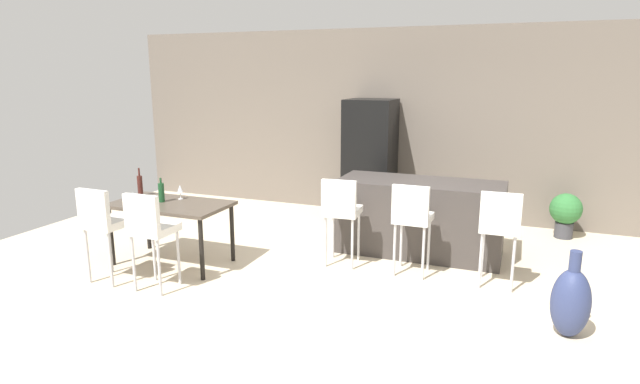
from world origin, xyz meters
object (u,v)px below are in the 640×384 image
bar_chair_middle (412,215)px  floor_vase (571,302)px  wine_glass_middle (180,189)px  potted_plant (566,212)px  dining_chair_far (150,226)px  wine_bottle_corner (140,185)px  dining_table (171,209)px  wine_bottle_near (161,192)px  refrigerator (370,160)px  bar_chair_left (341,208)px  dining_chair_near (103,220)px  wine_glass_left (133,196)px  bar_chair_right (500,224)px  kitchen_island (419,217)px

bar_chair_middle → floor_vase: size_ratio=1.36×
wine_glass_middle → potted_plant: 5.13m
potted_plant → wine_glass_middle: bearing=-149.7°
dining_chair_far → wine_bottle_corner: bearing=133.8°
dining_table → wine_bottle_near: bearing=177.3°
bar_chair_middle → refrigerator: size_ratio=0.57×
dining_table → wine_bottle_corner: size_ratio=3.93×
bar_chair_left → bar_chair_middle: size_ratio=1.00×
dining_chair_near → floor_vase: (4.58, 0.52, -0.38)m
wine_bottle_near → wine_glass_left: size_ratio=1.65×
bar_chair_middle → wine_bottle_near: bearing=-167.1°
bar_chair_right → refrigerator: bearing=133.4°
bar_chair_middle → bar_chair_right: size_ratio=1.00×
bar_chair_middle → dining_chair_far: bearing=-149.8°
bar_chair_middle → wine_bottle_near: size_ratio=3.65×
wine_bottle_corner → wine_glass_middle: bearing=3.1°
wine_bottle_near → bar_chair_middle: bearing=12.9°
bar_chair_middle → potted_plant: 2.74m
dining_chair_far → wine_bottle_near: (-0.43, 0.75, 0.16)m
bar_chair_middle → wine_glass_left: bearing=-162.2°
dining_chair_far → refrigerator: 3.78m
bar_chair_middle → dining_table: size_ratio=0.77×
bar_chair_middle → dining_table: bearing=-166.4°
floor_vase → kitchen_island: bearing=134.1°
bar_chair_left → bar_chair_middle: (0.82, -0.00, 0.00)m
potted_plant → dining_chair_near: bearing=-143.2°
wine_glass_left → dining_table: bearing=48.9°
dining_chair_near → potted_plant: size_ratio=1.69×
dining_chair_far → potted_plant: dining_chair_far is taller
wine_glass_middle → kitchen_island: bearing=25.1°
wine_glass_middle → potted_plant: size_ratio=0.28×
bar_chair_middle → wine_glass_left: (-2.98, -0.96, 0.17)m
wine_glass_left → potted_plant: 5.62m
floor_vase → bar_chair_left: bearing=159.7°
kitchen_island → bar_chair_left: bar_chair_left is taller
wine_glass_left → kitchen_island: bearing=31.0°
wine_glass_left → bar_chair_middle: bearing=17.8°
refrigerator → floor_vase: refrigerator is taller
bar_chair_left → dining_chair_far: bearing=-138.5°
kitchen_island → potted_plant: size_ratio=3.24×
wine_bottle_near → dining_chair_near: bearing=-104.1°
kitchen_island → floor_vase: (1.62, -1.68, -0.15)m
kitchen_island → dining_chair_near: (-2.96, -2.19, 0.24)m
refrigerator → floor_vase: 4.07m
dining_chair_far → refrigerator: bearing=69.8°
dining_table → wine_glass_left: size_ratio=7.86×
bar_chair_right → wine_glass_left: size_ratio=6.03×
wine_bottle_corner → potted_plant: (4.98, 2.61, -0.51)m
dining_chair_near → wine_bottle_corner: bearing=106.0°
dining_chair_far → wine_bottle_corner: 1.28m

